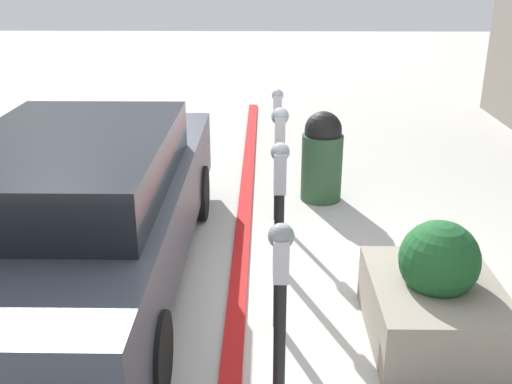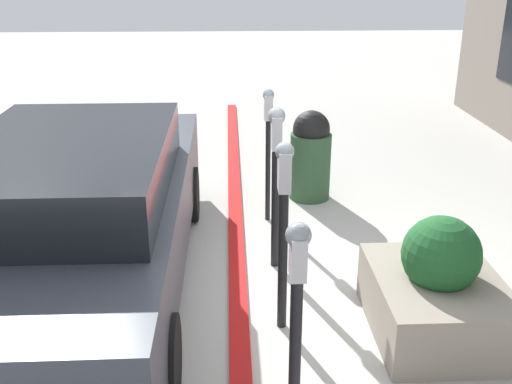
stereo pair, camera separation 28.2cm
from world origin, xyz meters
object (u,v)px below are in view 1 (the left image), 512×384
parking_meter_middle (279,164)px  planter_box (435,297)px  parked_car_front (82,208)px  parking_meter_second (279,212)px  trash_bin (322,156)px  parking_meter_fourth (277,131)px  parking_meter_nearest (280,296)px

parking_meter_middle → planter_box: size_ratio=1.27×
parking_meter_middle → parked_car_front: bearing=102.8°
parking_meter_middle → planter_box: parking_meter_middle is taller
parking_meter_second → parking_meter_middle: bearing=-1.2°
trash_bin → planter_box: bearing=-168.0°
parking_meter_middle → trash_bin: 1.87m
parking_meter_fourth → trash_bin: size_ratio=1.36×
planter_box → trash_bin: trash_bin is taller
parking_meter_nearest → parking_meter_second: size_ratio=0.90×
parking_meter_middle → parking_meter_fourth: size_ratio=1.04×
parking_meter_nearest → trash_bin: size_ratio=1.27×
planter_box → trash_bin: size_ratio=1.12×
parking_meter_nearest → parking_meter_middle: 2.08m
parking_meter_nearest → parking_meter_middle: size_ratio=0.90×
parking_meter_nearest → parking_meter_fourth: (3.16, -0.04, 0.11)m
parking_meter_middle → parked_car_front: size_ratio=0.33×
parking_meter_second → parking_meter_fourth: size_ratio=1.04×
parking_meter_fourth → parking_meter_nearest: bearing=179.4°
parking_meter_middle → parking_meter_nearest: bearing=179.0°
parking_meter_fourth → parked_car_front: bearing=130.7°
parking_meter_middle → trash_bin: size_ratio=1.42×
parked_car_front → parking_meter_nearest: bearing=-135.4°
parking_meter_fourth → planter_box: 2.60m
parking_meter_second → trash_bin: bearing=-11.9°
parking_meter_middle → trash_bin: bearing=-17.9°
planter_box → trash_bin: bearing=12.0°
parking_meter_nearest → parked_car_front: parked_car_front is taller
parking_meter_nearest → parking_meter_fourth: size_ratio=0.93×
parking_meter_nearest → parking_meter_second: 1.06m
trash_bin → parking_meter_second: bearing=168.1°
parked_car_front → trash_bin: parked_car_front is taller
parking_meter_fourth → trash_bin: bearing=-40.8°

